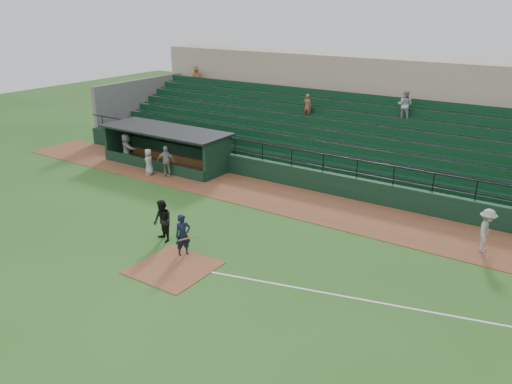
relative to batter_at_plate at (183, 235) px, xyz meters
The scene contains 12 objects.
ground 1.01m from the batter_at_plate, 14.13° to the right, with size 90.00×90.00×0.00m, color #28561B.
warning_track 7.96m from the batter_at_plate, 87.08° to the left, with size 40.00×4.00×0.03m, color brown.
home_plate_dirt 1.48m from the batter_at_plate, 69.88° to the right, with size 3.00×3.00×0.03m, color brown.
foul_line 8.52m from the batter_at_plate, ahead, with size 18.00×0.09×0.01m, color white.
stadium_structure 16.42m from the batter_at_plate, 88.59° to the left, with size 38.00×13.08×6.40m.
dugout 13.30m from the batter_at_plate, 134.66° to the left, with size 8.90×3.20×2.42m.
batter_at_plate is the anchor object (origin of this frame).
umpire 1.74m from the batter_at_plate, 162.28° to the left, with size 0.93×0.73×1.92m, color black.
runner 12.79m from the batter_at_plate, 35.01° to the left, with size 1.23×0.71×1.91m, color #A09B95.
dugout_player_a 10.65m from the batter_at_plate, 136.74° to the left, with size 1.11×0.46×1.89m, color gray.
dugout_player_b 11.27m from the batter_at_plate, 141.90° to the left, with size 0.79×0.51×1.61m, color #A49D99.
dugout_player_c 14.30m from the batter_at_plate, 146.12° to the left, with size 1.83×0.58×1.97m, color #A19C97.
Camera 1 is at (12.79, -14.26, 10.03)m, focal length 35.78 mm.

